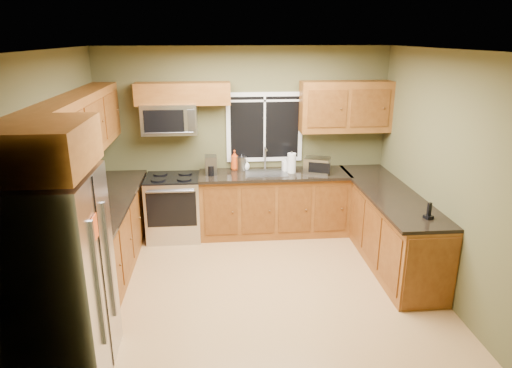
{
  "coord_description": "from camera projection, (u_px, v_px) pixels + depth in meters",
  "views": [
    {
      "loc": [
        -0.39,
        -4.79,
        2.84
      ],
      "look_at": [
        0.05,
        0.35,
        1.15
      ],
      "focal_mm": 32.0,
      "sensor_mm": 36.0,
      "label": 1
    }
  ],
  "objects": [
    {
      "name": "soap_bottle_c",
      "position": [
        245.0,
        164.0,
        6.7
      ],
      "size": [
        0.14,
        0.14,
        0.18
      ],
      "primitive_type": "imported",
      "rotation": [
        0.0,
        0.0,
        -0.0
      ],
      "color": "white",
      "rests_on": "countertop_back"
    },
    {
      "name": "soap_bottle_b",
      "position": [
        286.0,
        164.0,
        6.67
      ],
      "size": [
        0.11,
        0.11,
        0.21
      ],
      "primitive_type": "imported",
      "rotation": [
        0.0,
        0.0,
        0.15
      ],
      "color": "white",
      "rests_on": "countertop_back"
    },
    {
      "name": "microwave",
      "position": [
        170.0,
        119.0,
        6.34
      ],
      "size": [
        0.76,
        0.41,
        0.42
      ],
      "color": "#B7B7BC",
      "rests_on": "back_wall"
    },
    {
      "name": "coffee_maker",
      "position": [
        211.0,
        166.0,
        6.49
      ],
      "size": [
        0.17,
        0.23,
        0.27
      ],
      "color": "slate",
      "rests_on": "countertop_back"
    },
    {
      "name": "countertop_peninsula",
      "position": [
        389.0,
        193.0,
        5.83
      ],
      "size": [
        0.65,
        2.5,
        0.04
      ],
      "primitive_type": "cube",
      "color": "black",
      "rests_on": "base_cabinets_peninsula"
    },
    {
      "name": "back_wall",
      "position": [
        244.0,
        141.0,
        6.73
      ],
      "size": [
        4.2,
        0.0,
        4.2
      ],
      "primitive_type": "plane",
      "rotation": [
        1.57,
        0.0,
        0.0
      ],
      "color": "brown",
      "rests_on": "ground"
    },
    {
      "name": "toaster_oven",
      "position": [
        317.0,
        165.0,
        6.57
      ],
      "size": [
        0.43,
        0.39,
        0.22
      ],
      "color": "#B7B7BC",
      "rests_on": "countertop_back"
    },
    {
      "name": "base_cabinets_back",
      "position": [
        274.0,
        204.0,
        6.76
      ],
      "size": [
        2.17,
        0.6,
        0.9
      ],
      "primitive_type": "cube",
      "color": "brown",
      "rests_on": "ground"
    },
    {
      "name": "soap_bottle_a",
      "position": [
        235.0,
        160.0,
        6.71
      ],
      "size": [
        0.12,
        0.13,
        0.29
      ],
      "primitive_type": "imported",
      "rotation": [
        0.0,
        0.0,
        0.1
      ],
      "color": "#D94914",
      "rests_on": "countertop_back"
    },
    {
      "name": "countertop_left",
      "position": [
        104.0,
        203.0,
        5.46
      ],
      "size": [
        0.65,
        2.65,
        0.04
      ],
      "primitive_type": "cube",
      "color": "black",
      "rests_on": "base_cabinets_left"
    },
    {
      "name": "front_wall",
      "position": [
        275.0,
        249.0,
        3.32
      ],
      "size": [
        4.2,
        0.0,
        4.2
      ],
      "primitive_type": "plane",
      "rotation": [
        -1.57,
        0.0,
        0.0
      ],
      "color": "brown",
      "rests_on": "ground"
    },
    {
      "name": "floor",
      "position": [
        254.0,
        285.0,
        5.45
      ],
      "size": [
        4.2,
        4.2,
        0.0
      ],
      "primitive_type": "plane",
      "color": "#A97D4A",
      "rests_on": "ground"
    },
    {
      "name": "base_cabinets_left",
      "position": [
        106.0,
        239.0,
        5.61
      ],
      "size": [
        0.6,
        2.65,
        0.9
      ],
      "primitive_type": "cube",
      "color": "brown",
      "rests_on": "ground"
    },
    {
      "name": "upper_cabinet_over_fridge",
      "position": [
        39.0,
        147.0,
        3.44
      ],
      "size": [
        0.72,
        0.9,
        0.38
      ],
      "primitive_type": "cube",
      "color": "brown",
      "rests_on": "left_wall"
    },
    {
      "name": "kettle",
      "position": [
        242.0,
        163.0,
        6.68
      ],
      "size": [
        0.15,
        0.15,
        0.25
      ],
      "color": "#B7B7BC",
      "rests_on": "countertop_back"
    },
    {
      "name": "window",
      "position": [
        265.0,
        127.0,
        6.68
      ],
      "size": [
        1.12,
        0.03,
        1.02
      ],
      "color": "white",
      "rests_on": "back_wall"
    },
    {
      "name": "upper_cabinets_back_right",
      "position": [
        345.0,
        107.0,
        6.53
      ],
      "size": [
        1.3,
        0.33,
        0.72
      ],
      "primitive_type": "cube",
      "color": "brown",
      "rests_on": "back_wall"
    },
    {
      "name": "upper_cabinets_back_left",
      "position": [
        183.0,
        94.0,
        6.28
      ],
      "size": [
        1.3,
        0.33,
        0.3
      ],
      "primitive_type": "cube",
      "color": "brown",
      "rests_on": "back_wall"
    },
    {
      "name": "countertop_back",
      "position": [
        274.0,
        174.0,
        6.59
      ],
      "size": [
        2.17,
        0.65,
        0.04
      ],
      "primitive_type": "cube",
      "color": "black",
      "rests_on": "base_cabinets_back"
    },
    {
      "name": "refrigerator",
      "position": [
        59.0,
        280.0,
        3.79
      ],
      "size": [
        0.74,
        0.9,
        1.8
      ],
      "color": "#B7B7BC",
      "rests_on": "ground"
    },
    {
      "name": "paper_towel_roll",
      "position": [
        292.0,
        163.0,
        6.57
      ],
      "size": [
        0.13,
        0.13,
        0.32
      ],
      "color": "white",
      "rests_on": "countertop_back"
    },
    {
      "name": "ceiling",
      "position": [
        254.0,
        49.0,
        4.61
      ],
      "size": [
        4.2,
        4.2,
        0.0
      ],
      "primitive_type": "plane",
      "rotation": [
        3.14,
        0.0,
        0.0
      ],
      "color": "white",
      "rests_on": "back_wall"
    },
    {
      "name": "left_wall",
      "position": [
        58.0,
        182.0,
        4.85
      ],
      "size": [
        0.0,
        3.6,
        3.6
      ],
      "primitive_type": "plane",
      "rotation": [
        1.57,
        0.0,
        1.57
      ],
      "color": "brown",
      "rests_on": "ground"
    },
    {
      "name": "cordless_phone",
      "position": [
        429.0,
        214.0,
        4.93
      ],
      "size": [
        0.1,
        0.1,
        0.18
      ],
      "color": "black",
      "rests_on": "countertop_peninsula"
    },
    {
      "name": "base_cabinets_peninsula",
      "position": [
        388.0,
        227.0,
        5.97
      ],
      "size": [
        0.6,
        2.52,
        0.9
      ],
      "color": "brown",
      "rests_on": "ground"
    },
    {
      "name": "right_wall",
      "position": [
        437.0,
        172.0,
        5.2
      ],
      "size": [
        0.0,
        3.6,
        3.6
      ],
      "primitive_type": "plane",
      "rotation": [
        1.57,
        0.0,
        -1.57
      ],
      "color": "brown",
      "rests_on": "ground"
    },
    {
      "name": "range",
      "position": [
        174.0,
        207.0,
        6.61
      ],
      "size": [
        0.76,
        0.69,
        0.94
      ],
      "color": "#B7B7BC",
      "rests_on": "ground"
    },
    {
      "name": "sink",
      "position": [
        266.0,
        172.0,
        6.59
      ],
      "size": [
        0.6,
        0.42,
        0.36
      ],
      "color": "slate",
      "rests_on": "countertop_back"
    },
    {
      "name": "upper_cabinets_left",
      "position": [
        81.0,
        126.0,
        5.16
      ],
      "size": [
        0.33,
        2.65,
        0.72
      ],
      "primitive_type": "cube",
      "color": "brown",
      "rests_on": "left_wall"
    }
  ]
}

